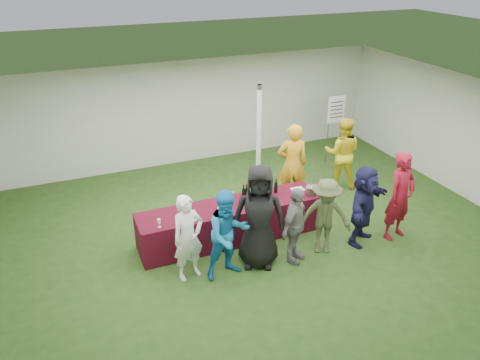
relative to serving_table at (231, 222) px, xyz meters
name	(u,v)px	position (x,y,z in m)	size (l,w,h in m)	color
ground	(259,233)	(0.61, -0.04, -0.38)	(60.00, 60.00, 0.00)	#284719
tent	(259,147)	(1.11, 1.16, 0.98)	(10.00, 10.00, 10.00)	white
serving_table	(231,222)	(0.00, 0.00, 0.00)	(3.60, 0.80, 0.75)	#520F1E
wine_bottles	(259,190)	(0.67, 0.13, 0.50)	(0.77, 0.09, 0.32)	black
wine_glasses	(212,211)	(-0.46, -0.26, 0.49)	(2.85, 0.13, 0.16)	silver
water_bottle	(232,198)	(0.08, 0.08, 0.48)	(0.07, 0.07, 0.23)	silver
bar_towel	(298,190)	(1.49, 0.05, 0.39)	(0.25, 0.18, 0.03)	white
dump_bucket	(311,191)	(1.64, -0.22, 0.46)	(0.21, 0.21, 0.18)	slate
wine_list_sign	(336,114)	(3.89, 2.46, 0.94)	(0.50, 0.03, 1.80)	slate
staff_pourer	(292,164)	(1.80, 0.89, 0.55)	(0.68, 0.44, 1.85)	gold
staff_back	(342,153)	(3.27, 1.15, 0.48)	(0.83, 0.65, 1.71)	yellow
customer_0	(188,238)	(-1.09, -0.83, 0.41)	(0.57, 0.38, 1.57)	white
customer_1	(228,234)	(-0.44, -1.04, 0.45)	(0.80, 0.62, 1.64)	#167BBD
customer_2	(259,217)	(0.17, -0.95, 0.59)	(0.95, 0.62, 1.94)	black
customer_3	(295,226)	(0.80, -1.11, 0.36)	(0.87, 0.36, 1.48)	gray
customer_4	(325,217)	(1.44, -1.06, 0.38)	(0.97, 0.56, 1.50)	#47502E
customer_5	(364,205)	(2.30, -1.05, 0.42)	(1.48, 0.47, 1.60)	#1A1941
customer_6	(400,196)	(3.05, -1.16, 0.52)	(0.65, 0.43, 1.80)	maroon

